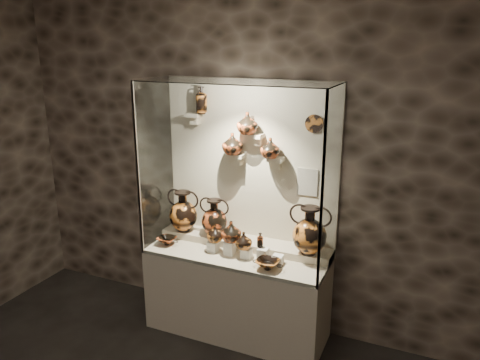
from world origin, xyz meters
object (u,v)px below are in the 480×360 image
amphora_mid (214,218)px  lekythos_small (260,239)px  kylix_right (268,263)px  ovoid_vase_b (247,123)px  kylix_left (167,240)px  ovoid_vase_a (232,144)px  jug_b (231,231)px  amphora_right (309,231)px  amphora_left (183,211)px  jug_a (215,233)px  ovoid_vase_c (270,148)px  jug_c (244,241)px  lekythos_tall (202,99)px

amphora_mid → lekythos_small: bearing=-39.9°
kylix_right → ovoid_vase_b: bearing=119.2°
kylix_left → ovoid_vase_a: ovoid_vase_a is taller
lekythos_small → kylix_left: (-0.94, -0.06, -0.15)m
jug_b → amphora_right: bearing=4.4°
amphora_left → ovoid_vase_b: 1.12m
amphora_mid → kylix_right: amphora_mid is taller
jug_a → kylix_left: (-0.50, -0.05, -0.14)m
kylix_left → ovoid_vase_c: (0.93, 0.30, 0.93)m
amphora_mid → ovoid_vase_a: ovoid_vase_a is taller
amphora_left → ovoid_vase_b: bearing=13.3°
lekythos_small → ovoid_vase_c: (-0.01, 0.24, 0.78)m
lekythos_small → ovoid_vase_c: bearing=115.4°
jug_c → ovoid_vase_b: ovoid_vase_b is taller
amphora_mid → ovoid_vase_b: ovoid_vase_b is taller
amphora_right → kylix_left: amphora_right is taller
jug_b → ovoid_vase_c: 0.84m
kylix_left → kylix_right: 1.07m
jug_a → ovoid_vase_a: bearing=64.7°
amphora_right → jug_a: (-0.85, -0.16, -0.11)m
amphora_mid → jug_a: (0.10, -0.19, -0.07)m
kylix_right → ovoid_vase_b: 1.25m
jug_c → lekythos_small: size_ratio=1.05×
kylix_left → ovoid_vase_b: size_ratio=1.15×
amphora_left → amphora_mid: (0.33, 0.02, -0.02)m
amphora_left → kylix_right: amphora_left is taller
lekythos_small → lekythos_tall: (-0.70, 0.26, 1.18)m
lekythos_small → ovoid_vase_a: size_ratio=0.77×
kylix_right → lekythos_tall: lekythos_tall is taller
amphora_left → jug_c: bearing=-7.3°
ovoid_vase_a → ovoid_vase_c: bearing=-3.5°
amphora_mid → jug_c: size_ratio=2.31×
kylix_left → ovoid_vase_c: size_ratio=1.26×
ovoid_vase_a → lekythos_tall: bearing=170.5°
ovoid_vase_c → lekythos_tall: bearing=-167.1°
kylix_left → kylix_right: size_ratio=0.88×
amphora_left → kylix_left: 0.33m
kylix_right → ovoid_vase_b: size_ratio=1.31×
amphora_right → lekythos_small: size_ratio=2.89×
jug_b → lekythos_tall: bearing=138.8°
jug_b → lekythos_tall: 1.25m
jug_a → ovoid_vase_b: (0.22, 0.24, 1.01)m
kylix_left → ovoid_vase_b: bearing=2.5°
ovoid_vase_a → ovoid_vase_c: 0.37m
amphora_right → jug_a: size_ratio=2.72×
jug_a → lekythos_tall: bearing=124.1°
amphora_mid → jug_a: bearing=-84.0°
amphora_mid → ovoid_vase_b: 0.99m
lekythos_small → ovoid_vase_b: bearing=158.2°
amphora_left → lekythos_tall: (0.18, 0.10, 1.10)m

